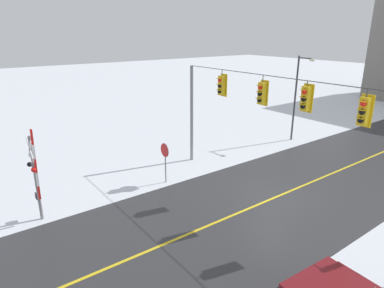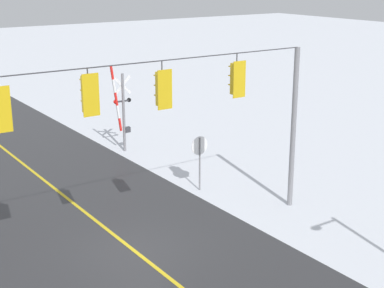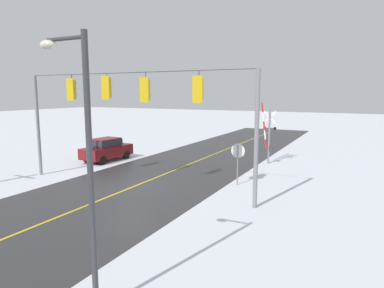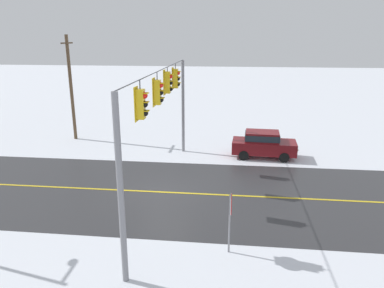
{
  "view_description": "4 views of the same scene",
  "coord_description": "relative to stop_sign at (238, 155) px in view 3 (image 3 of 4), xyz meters",
  "views": [
    {
      "loc": [
        10.04,
        -12.63,
        8.22
      ],
      "look_at": [
        -3.64,
        -2.47,
        2.5
      ],
      "focal_mm": 31.55,
      "sensor_mm": 36.0,
      "label": 1
    },
    {
      "loc": [
        8.29,
        15.45,
        8.9
      ],
      "look_at": [
        -2.9,
        -0.85,
        2.99
      ],
      "focal_mm": 54.55,
      "sensor_mm": 36.0,
      "label": 2
    },
    {
      "loc": [
        -11.24,
        14.65,
        5.18
      ],
      "look_at": [
        -2.96,
        -1.67,
        2.43
      ],
      "focal_mm": 32.05,
      "sensor_mm": 36.0,
      "label": 3
    },
    {
      "loc": [
        -16.79,
        -3.29,
        7.68
      ],
      "look_at": [
        -1.33,
        -1.55,
        3.04
      ],
      "focal_mm": 33.88,
      "sensor_mm": 36.0,
      "label": 4
    }
  ],
  "objects": [
    {
      "name": "ground_plane",
      "position": [
        4.99,
        3.35,
        -1.71
      ],
      "size": [
        160.0,
        160.0,
        0.0
      ],
      "primitive_type": "plane",
      "color": "silver"
    },
    {
      "name": "road_asphalt",
      "position": [
        4.99,
        9.35,
        -1.71
      ],
      "size": [
        9.0,
        80.0,
        0.01
      ],
      "primitive_type": "cube",
      "color": "#303033",
      "rests_on": "ground"
    },
    {
      "name": "lane_centre_line",
      "position": [
        4.99,
        9.35,
        -1.7
      ],
      "size": [
        0.14,
        72.0,
        0.01
      ],
      "primitive_type": "cube",
      "color": "gold",
      "rests_on": "ground"
    },
    {
      "name": "signal_span",
      "position": [
        4.98,
        3.33,
        2.71
      ],
      "size": [
        14.2,
        0.47,
        6.22
      ],
      "color": "gray",
      "rests_on": "ground"
    },
    {
      "name": "stop_sign",
      "position": [
        0.0,
        0.0,
        0.0
      ],
      "size": [
        0.8,
        0.09,
        2.35
      ],
      "color": "gray",
      "rests_on": "ground"
    },
    {
      "name": "railroad_crossing",
      "position": [
        0.01,
        -6.71,
        0.54
      ],
      "size": [
        1.15,
        0.31,
        4.44
      ],
      "color": "gray",
      "rests_on": "ground"
    },
    {
      "name": "parked_car_maroon",
      "position": [
        11.27,
        -2.04,
        -0.76
      ],
      "size": [
        2.0,
        4.28,
        1.74
      ],
      "color": "maroon",
      "rests_on": "ground"
    },
    {
      "name": "streetlamp_near",
      "position": [
        -0.59,
        12.34,
        2.2
      ],
      "size": [
        1.39,
        0.28,
        6.5
      ],
      "color": "#38383D",
      "rests_on": "ground"
    }
  ]
}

